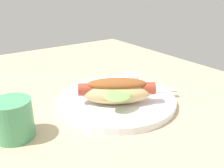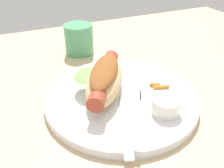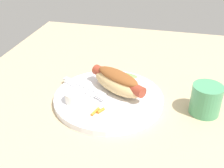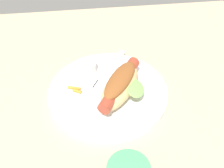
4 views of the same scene
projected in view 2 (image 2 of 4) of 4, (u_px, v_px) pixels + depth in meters
ground_plane at (130, 97)px, 49.80cm from camera, size 120.00×90.00×1.80cm
plate at (121, 98)px, 46.56cm from camera, size 28.84×28.84×1.60cm
hot_dog at (105, 79)px, 44.83cm from camera, size 13.82×16.88×5.94cm
sauce_ramekin at (166, 105)px, 40.99cm from camera, size 4.95×4.95×2.73cm
fork at (137, 118)px, 39.94cm from camera, size 8.53×13.69×0.40cm
knife at (126, 123)px, 39.05cm from camera, size 7.23×14.57×0.36cm
carrot_garnish at (158, 86)px, 47.93cm from camera, size 3.40×2.87×0.78cm
drinking_cup at (79, 39)px, 63.49cm from camera, size 7.41×7.41×7.66cm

